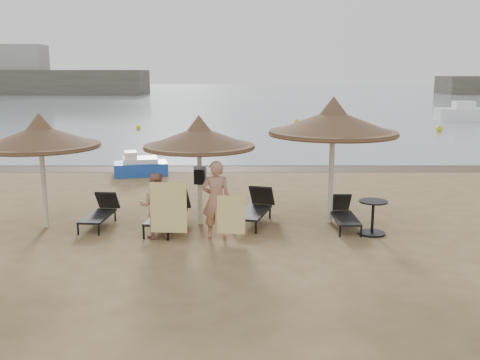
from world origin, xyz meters
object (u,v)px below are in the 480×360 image
object	(u,v)px
lounger_near_right	(256,208)
lounger_far_right	(343,214)
side_table	(373,218)
palapa_left	(40,137)
person_right	(216,194)
palapa_center	(199,138)
lounger_near_left	(169,212)
palapa_right	(333,123)
lounger_far_left	(101,212)
person_left	(155,200)
pedal_boat	(140,166)

from	to	relation	value
lounger_near_right	lounger_far_right	xyz separation A→B (m)	(2.19, -0.42, -0.05)
lounger_near_right	side_table	size ratio (longest dim) A/B	2.41
palapa_left	person_right	bearing A→B (deg)	-11.74
palapa_center	lounger_near_left	xyz separation A→B (m)	(-0.75, -0.28, -1.81)
palapa_left	palapa_right	bearing A→B (deg)	3.41
palapa_center	lounger_far_right	size ratio (longest dim) A/B	1.69
lounger_near_right	lounger_far_left	bearing A→B (deg)	-159.59
palapa_center	lounger_far_left	world-z (taller)	palapa_center
lounger_near_left	person_right	bearing A→B (deg)	-26.64
lounger_far_left	lounger_near_right	bearing A→B (deg)	8.30
palapa_right	lounger_near_left	bearing A→B (deg)	-174.16
lounger_far_left	side_table	size ratio (longest dim) A/B	2.10
lounger_far_right	person_left	bearing A→B (deg)	-169.14
lounger_near_right	side_table	world-z (taller)	lounger_near_right
side_table	pedal_boat	bearing A→B (deg)	132.99
lounger_far_left	person_left	distance (m)	1.98
lounger_far_left	lounger_near_right	size ratio (longest dim) A/B	0.87
palapa_right	lounger_far_left	xyz separation A→B (m)	(-5.85, -0.21, -2.23)
palapa_left	person_right	distance (m)	4.54
palapa_right	person_right	distance (m)	3.50
palapa_left	lounger_far_left	distance (m)	2.34
palapa_center	person_left	xyz separation A→B (m)	(-0.95, -1.15, -1.31)
palapa_left	lounger_near_left	size ratio (longest dim) A/B	1.41
palapa_left	lounger_far_right	distance (m)	7.68
palapa_center	palapa_right	world-z (taller)	palapa_right
lounger_near_left	lounger_near_right	bearing A→B (deg)	21.93
side_table	pedal_boat	size ratio (longest dim) A/B	0.38
pedal_boat	lounger_near_left	bearing A→B (deg)	-86.75
lounger_far_left	side_table	distance (m)	6.74
palapa_center	pedal_boat	distance (m)	7.31
palapa_center	person_right	size ratio (longest dim) A/B	1.31
person_right	pedal_boat	xyz separation A→B (m)	(-3.19, 7.70, -0.73)
lounger_near_left	side_table	xyz separation A→B (m)	(4.92, -0.61, -0.01)
palapa_left	lounger_near_right	distance (m)	5.60
lounger_near_left	palapa_left	bearing A→B (deg)	-169.80
lounger_far_left	palapa_center	bearing A→B (deg)	6.40
lounger_far_left	lounger_near_left	world-z (taller)	lounger_near_left
lounger_near_left	side_table	bearing A→B (deg)	2.98
palapa_center	lounger_near_right	distance (m)	2.32
lounger_near_left	lounger_far_right	xyz separation A→B (m)	(4.35, 0.03, -0.06)
palapa_right	lounger_far_left	bearing A→B (deg)	-177.98
palapa_right	lounger_near_right	xyz separation A→B (m)	(-1.91, 0.04, -2.19)
side_table	palapa_left	bearing A→B (deg)	175.72
pedal_boat	person_left	bearing A→B (deg)	-89.94
person_left	palapa_left	bearing A→B (deg)	-18.58
lounger_near_left	person_left	distance (m)	1.02
lounger_near_left	person_left	world-z (taller)	person_left
lounger_near_left	palapa_center	bearing A→B (deg)	30.82
lounger_far_right	person_left	distance (m)	4.68
palapa_left	lounger_near_left	distance (m)	3.60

